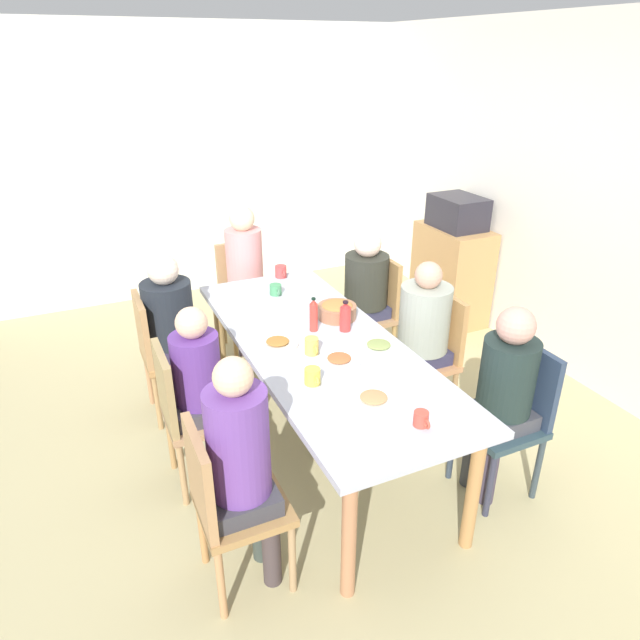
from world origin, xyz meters
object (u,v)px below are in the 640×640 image
at_px(chair_1, 512,412).
at_px(plate_3, 278,343).
at_px(chair_6, 161,349).
at_px(cup_1, 312,346).
at_px(plate_2, 374,399).
at_px(cup_2, 421,419).
at_px(chair_0, 187,410).
at_px(person_0, 201,383).
at_px(chair_4, 374,307).
at_px(bottle_1, 345,317).
at_px(side_cabinet, 451,274).
at_px(person_5, 242,459).
at_px(chair_2, 431,351).
at_px(bottle_0, 314,315).
at_px(microwave, 458,212).
at_px(plate_0, 379,346).
at_px(person_3, 245,268).
at_px(plate_1, 340,360).
at_px(bowl_0, 337,310).
at_px(cup_4, 276,290).
at_px(cup_0, 281,272).
at_px(chair_3, 244,290).
at_px(chair_5, 225,501).
at_px(person_1, 504,387).
at_px(dining_table, 320,353).
at_px(person_2, 422,328).
at_px(person_4, 365,287).
at_px(person_6, 171,320).

xyz_separation_m(chair_1, plate_3, (-0.86, -1.07, 0.26)).
height_order(chair_6, cup_1, chair_6).
height_order(plate_2, cup_2, cup_2).
bearing_deg(chair_0, chair_1, 64.73).
relative_size(person_0, chair_4, 1.25).
xyz_separation_m(chair_6, bottle_1, (0.70, 1.04, 0.34)).
xyz_separation_m(cup_1, side_cabinet, (-1.35, 2.02, -0.36)).
bearing_deg(side_cabinet, person_5, -52.60).
height_order(chair_2, bottle_0, bottle_0).
bearing_deg(microwave, plate_0, -48.27).
height_order(person_3, plate_1, person_3).
relative_size(bowl_0, cup_4, 2.11).
bearing_deg(chair_6, chair_1, 46.65).
bearing_deg(side_cabinet, cup_0, -85.31).
height_order(person_0, chair_2, person_0).
height_order(chair_3, chair_5, same).
bearing_deg(plate_3, cup_0, 157.91).
height_order(chair_4, bottle_1, bottle_1).
bearing_deg(plate_0, chair_1, 43.65).
relative_size(person_5, bottle_0, 5.53).
bearing_deg(plate_0, bottle_1, -166.09).
bearing_deg(cup_1, side_cabinet, 123.84).
height_order(person_1, plate_1, person_1).
bearing_deg(chair_4, cup_2, -23.28).
height_order(chair_5, chair_6, same).
height_order(person_5, microwave, person_5).
xyz_separation_m(chair_0, person_1, (0.78, 1.56, 0.19)).
distance_m(person_3, chair_5, 2.40).
bearing_deg(cup_4, plate_1, -0.80).
relative_size(dining_table, cup_1, 20.10).
distance_m(chair_3, cup_1, 1.68).
xyz_separation_m(chair_6, plate_0, (0.99, 1.11, 0.26)).
distance_m(person_0, chair_3, 1.72).
distance_m(person_2, plate_0, 0.51).
height_order(person_3, cup_2, person_3).
distance_m(person_2, cup_4, 1.08).
bearing_deg(cup_2, dining_table, -174.96).
height_order(plate_3, cup_1, cup_1).
height_order(person_4, plate_2, person_4).
height_order(chair_2, person_4, person_4).
bearing_deg(plate_1, person_3, -179.90).
xyz_separation_m(chair_3, person_3, (0.09, 0.00, 0.23)).
height_order(plate_0, cup_1, cup_1).
distance_m(chair_0, person_3, 1.69).
bearing_deg(bowl_0, plate_1, -24.73).
xyz_separation_m(dining_table, chair_3, (-1.55, 0.00, -0.17)).
bearing_deg(chair_1, plate_2, -96.61).
relative_size(person_2, person_6, 0.99).
bearing_deg(bottle_0, person_6, -128.75).
bearing_deg(person_2, chair_5, -63.47).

